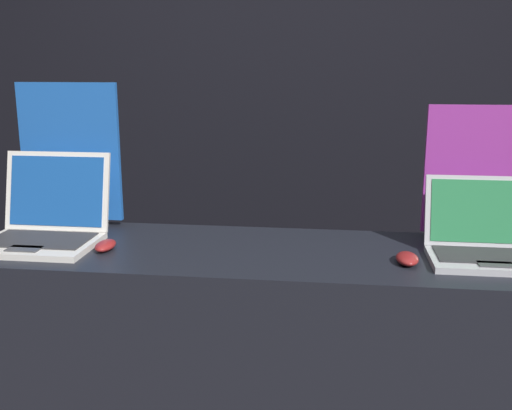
{
  "coord_description": "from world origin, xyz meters",
  "views": [
    {
      "loc": [
        0.24,
        -1.57,
        1.53
      ],
      "look_at": [
        0.0,
        0.28,
        1.09
      ],
      "focal_mm": 42.0,
      "sensor_mm": 36.0,
      "label": 1
    }
  ],
  "objects_px": {
    "laptop_front": "(45,223)",
    "mouse_back": "(407,259)",
    "mouse_front": "(105,245)",
    "promo_stand_front": "(71,158)",
    "laptop_back": "(486,241)",
    "promo_stand_back": "(475,177)"
  },
  "relations": [
    {
      "from": "laptop_front",
      "to": "mouse_back",
      "type": "xyz_separation_m",
      "value": [
        1.19,
        -0.08,
        -0.05
      ]
    },
    {
      "from": "mouse_front",
      "to": "laptop_front",
      "type": "bearing_deg",
      "value": 164.91
    },
    {
      "from": "promo_stand_front",
      "to": "laptop_back",
      "type": "xyz_separation_m",
      "value": [
        1.44,
        -0.23,
        -0.2
      ]
    },
    {
      "from": "mouse_front",
      "to": "laptop_back",
      "type": "distance_m",
      "value": 1.21
    },
    {
      "from": "laptop_front",
      "to": "promo_stand_front",
      "type": "bearing_deg",
      "value": 90.0
    },
    {
      "from": "mouse_back",
      "to": "promo_stand_back",
      "type": "bearing_deg",
      "value": 50.4
    },
    {
      "from": "mouse_front",
      "to": "mouse_back",
      "type": "height_order",
      "value": "mouse_back"
    },
    {
      "from": "promo_stand_back",
      "to": "laptop_back",
      "type": "bearing_deg",
      "value": -90.0
    },
    {
      "from": "laptop_front",
      "to": "mouse_back",
      "type": "distance_m",
      "value": 1.19
    },
    {
      "from": "laptop_back",
      "to": "mouse_back",
      "type": "relative_size",
      "value": 3.11
    },
    {
      "from": "laptop_back",
      "to": "mouse_back",
      "type": "xyz_separation_m",
      "value": [
        -0.25,
        -0.08,
        -0.04
      ]
    },
    {
      "from": "laptop_front",
      "to": "promo_stand_back",
      "type": "height_order",
      "value": "promo_stand_back"
    },
    {
      "from": "laptop_front",
      "to": "promo_stand_back",
      "type": "distance_m",
      "value": 1.46
    },
    {
      "from": "promo_stand_front",
      "to": "mouse_front",
      "type": "bearing_deg",
      "value": -51.59
    },
    {
      "from": "mouse_back",
      "to": "promo_stand_back",
      "type": "distance_m",
      "value": 0.44
    },
    {
      "from": "promo_stand_back",
      "to": "mouse_front",
      "type": "bearing_deg",
      "value": -166.77
    },
    {
      "from": "laptop_back",
      "to": "promo_stand_back",
      "type": "bearing_deg",
      "value": 90.0
    },
    {
      "from": "promo_stand_front",
      "to": "mouse_back",
      "type": "relative_size",
      "value": 4.63
    },
    {
      "from": "laptop_front",
      "to": "laptop_back",
      "type": "xyz_separation_m",
      "value": [
        1.44,
        0.0,
        -0.01
      ]
    },
    {
      "from": "laptop_front",
      "to": "mouse_front",
      "type": "height_order",
      "value": "laptop_front"
    },
    {
      "from": "mouse_front",
      "to": "promo_stand_back",
      "type": "height_order",
      "value": "promo_stand_back"
    },
    {
      "from": "promo_stand_back",
      "to": "laptop_front",
      "type": "bearing_deg",
      "value": -171.28
    }
  ]
}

